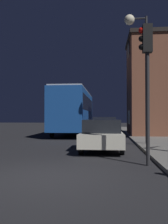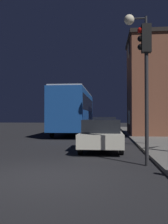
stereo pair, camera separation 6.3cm
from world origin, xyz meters
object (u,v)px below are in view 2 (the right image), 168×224
streetlamp (137,45)px  traffic_light (145,64)px  bus (74,109)px  car_mid_lane (104,127)px  car_near_lane (102,134)px

streetlamp → traffic_light: bearing=-93.6°
bus → car_mid_lane: bearing=-47.8°
bus → car_near_lane: bus is taller
streetlamp → traffic_light: streetlamp is taller
traffic_light → car_near_lane: traffic_light is taller
traffic_light → bus: 14.51m
streetlamp → car_mid_lane: (-1.82, 5.23, -4.65)m
traffic_light → car_mid_lane: (-1.47, 10.84, -2.41)m
car_near_lane → car_mid_lane: size_ratio=0.97×
streetlamp → car_near_lane: (-1.85, -2.01, -4.72)m
car_near_lane → car_mid_lane: 7.24m
traffic_light → car_mid_lane: bearing=97.7°
car_near_lane → traffic_light: bearing=-67.5°
streetlamp → car_near_lane: size_ratio=1.56×
traffic_light → car_mid_lane: 11.21m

